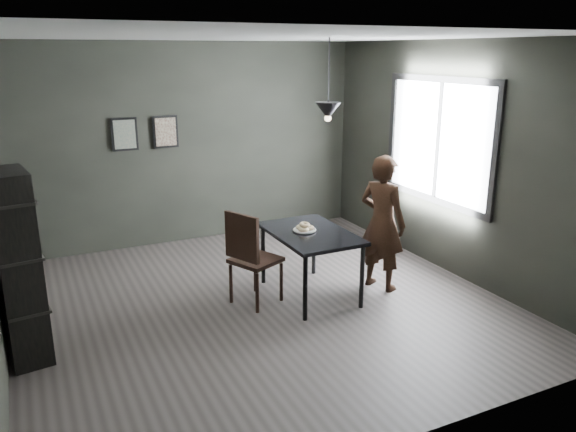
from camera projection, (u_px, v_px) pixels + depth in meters
name	position (u px, v px, depth m)	size (l,w,h in m)	color
ground	(261.00, 304.00, 6.15)	(5.00, 5.00, 0.00)	#342F2D
back_wall	(190.00, 144.00, 7.91)	(5.00, 0.10, 2.80)	black
ceiling	(257.00, 36.00, 5.35)	(5.00, 5.00, 0.02)	silver
window_assembly	(438.00, 141.00, 6.89)	(0.04, 1.96, 1.56)	white
cafe_table	(310.00, 238.00, 6.21)	(0.80, 1.20, 0.75)	black
white_plate	(305.00, 231.00, 6.20)	(0.23, 0.23, 0.01)	white
donut_pile	(305.00, 227.00, 6.19)	(0.20, 0.21, 0.09)	#F9ECC2
woman	(382.00, 223.00, 6.38)	(0.57, 0.38, 1.57)	black
wood_chair	(250.00, 253.00, 5.98)	(0.60, 0.60, 1.05)	black
shelf_unit	(18.00, 268.00, 4.86)	(0.32, 0.57, 1.72)	black
pendant_lamp	(328.00, 111.00, 6.01)	(0.28, 0.28, 0.86)	black
framed_print_left	(125.00, 134.00, 7.45)	(0.34, 0.04, 0.44)	black
framed_print_right	(166.00, 132.00, 7.68)	(0.34, 0.04, 0.44)	black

